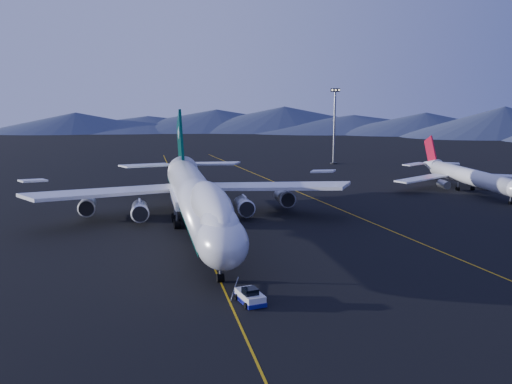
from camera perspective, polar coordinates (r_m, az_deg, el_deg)
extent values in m
plane|color=black|center=(98.17, -5.88, -3.86)|extent=(500.00, 500.00, 0.00)
cube|color=#C9970B|center=(98.16, -5.88, -3.86)|extent=(0.25, 220.00, 0.01)
cube|color=#C9970B|center=(114.57, 8.65, -1.83)|extent=(28.08, 198.09, 0.01)
cone|color=#3D465F|center=(327.97, -17.58, 6.87)|extent=(100.00, 100.00, 12.00)
cone|color=#3D465F|center=(330.51, -3.96, 7.36)|extent=(100.00, 100.00, 12.00)
cone|color=#3D465F|center=(325.65, 9.70, 7.19)|extent=(100.00, 100.00, 12.00)
cone|color=#3D465F|center=(313.60, 23.55, 6.34)|extent=(100.00, 100.00, 12.00)
cylinder|color=silver|center=(96.93, -5.94, -0.66)|extent=(6.50, 56.00, 6.50)
ellipsoid|color=silver|center=(69.88, -3.44, -5.04)|extent=(6.50, 10.40, 6.50)
ellipsoid|color=silver|center=(78.42, -4.51, -1.44)|extent=(5.13, 25.16, 5.85)
cube|color=black|center=(67.65, -3.19, -4.50)|extent=(3.60, 1.61, 1.29)
cone|color=silver|center=(129.21, -7.54, 2.48)|extent=(6.50, 12.00, 6.50)
cube|color=#03362D|center=(98.08, -5.99, -1.06)|extent=(6.24, 60.00, 1.10)
cube|color=silver|center=(102.51, -6.26, -0.67)|extent=(7.50, 13.00, 1.60)
cube|color=silver|center=(107.88, -14.28, 0.00)|extent=(30.62, 23.28, 2.83)
cube|color=silver|center=(110.53, 0.90, 0.58)|extent=(30.62, 23.28, 2.83)
cylinder|color=slate|center=(104.41, -11.55, -1.80)|extent=(2.90, 5.50, 2.90)
cylinder|color=slate|center=(111.14, -16.49, -1.27)|extent=(2.90, 5.50, 2.90)
cylinder|color=slate|center=(106.21, -1.25, -1.37)|extent=(2.90, 5.50, 2.90)
cylinder|color=slate|center=(114.49, 2.81, -0.51)|extent=(2.90, 5.50, 2.90)
cube|color=#03362D|center=(127.62, -7.55, 4.64)|extent=(0.55, 14.11, 15.94)
cube|color=silver|center=(130.28, -10.89, 2.63)|extent=(12.39, 9.47, 0.98)
cube|color=silver|center=(131.42, -4.33, 2.86)|extent=(12.39, 9.47, 0.98)
cylinder|color=black|center=(72.80, -3.57, -8.55)|extent=(0.90, 1.10, 1.10)
cube|color=silver|center=(66.02, -0.58, -10.42)|extent=(2.95, 4.64, 1.07)
cube|color=navy|center=(66.16, -0.58, -10.73)|extent=(3.09, 4.85, 0.49)
cube|color=black|center=(65.74, -0.59, -9.78)|extent=(1.84, 1.84, 0.88)
cylinder|color=silver|center=(141.53, 20.69, 1.42)|extent=(3.73, 31.40, 3.73)
cone|color=silver|center=(157.29, 17.06, 2.63)|extent=(3.73, 6.87, 3.73)
cube|color=silver|center=(140.86, 16.24, 1.31)|extent=(16.48, 11.12, 0.34)
cube|color=silver|center=(151.10, 22.81, 1.51)|extent=(16.48, 11.12, 0.34)
cylinder|color=slate|center=(141.09, 18.26, 0.73)|extent=(1.86, 3.43, 1.86)
cylinder|color=slate|center=(146.80, 21.90, 0.87)|extent=(1.86, 3.43, 1.86)
cube|color=#A60F27|center=(157.27, 17.05, 4.00)|extent=(0.34, 6.69, 7.91)
cylinder|color=black|center=(182.87, 7.75, 2.87)|extent=(2.19, 2.19, 0.36)
cylinder|color=slate|center=(181.73, 7.84, 6.38)|extent=(0.64, 0.64, 22.81)
cube|color=black|center=(181.27, 7.93, 10.06)|extent=(2.92, 0.73, 1.09)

